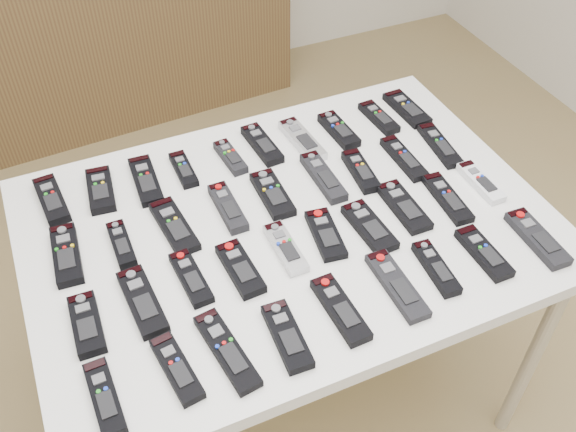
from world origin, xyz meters
name	(u,v)px	position (x,y,z in m)	size (l,w,h in m)	color
ground	(275,397)	(0.00, 0.00, 0.00)	(4.00, 4.00, 0.00)	olive
table	(288,238)	(0.05, 0.01, 0.72)	(1.25, 0.88, 0.78)	white
sideboard	(103,33)	(-0.09, 1.78, 0.43)	(1.73, 0.38, 0.86)	#4C331E
remote_0	(52,200)	(-0.46, 0.30, 0.79)	(0.05, 0.17, 0.02)	black
remote_1	(101,190)	(-0.34, 0.29, 0.79)	(0.06, 0.16, 0.02)	black
remote_2	(146,180)	(-0.23, 0.28, 0.79)	(0.06, 0.18, 0.02)	black
remote_3	(184,169)	(-0.13, 0.29, 0.79)	(0.04, 0.14, 0.02)	black
remote_4	(230,157)	(0.00, 0.28, 0.79)	(0.04, 0.14, 0.02)	black
remote_5	(262,144)	(0.10, 0.30, 0.79)	(0.05, 0.17, 0.02)	black
remote_6	(302,140)	(0.21, 0.27, 0.79)	(0.05, 0.19, 0.02)	#B7B7BC
remote_7	(339,130)	(0.32, 0.27, 0.79)	(0.05, 0.16, 0.02)	black
remote_8	(379,118)	(0.46, 0.28, 0.79)	(0.05, 0.15, 0.02)	black
remote_9	(407,109)	(0.55, 0.29, 0.79)	(0.06, 0.17, 0.02)	black
remote_10	(66,255)	(-0.46, 0.10, 0.79)	(0.06, 0.18, 0.02)	black
remote_11	(122,244)	(-0.34, 0.09, 0.79)	(0.04, 0.14, 0.02)	black
remote_12	(174,226)	(-0.21, 0.09, 0.79)	(0.06, 0.19, 0.02)	black
remote_13	(228,208)	(-0.07, 0.10, 0.79)	(0.05, 0.17, 0.02)	black
remote_14	(272,194)	(0.05, 0.10, 0.79)	(0.06, 0.17, 0.02)	black
remote_15	(323,177)	(0.19, 0.11, 0.79)	(0.05, 0.19, 0.02)	black
remote_16	(361,171)	(0.29, 0.09, 0.79)	(0.05, 0.16, 0.02)	black
remote_17	(404,158)	(0.42, 0.09, 0.79)	(0.05, 0.18, 0.02)	black
remote_18	(440,145)	(0.55, 0.10, 0.79)	(0.05, 0.18, 0.02)	black
remote_19	(87,324)	(-0.46, -0.11, 0.79)	(0.06, 0.16, 0.02)	black
remote_20	(142,301)	(-0.34, -0.10, 0.79)	(0.06, 0.19, 0.02)	black
remote_21	(191,278)	(-0.22, -0.08, 0.79)	(0.05, 0.16, 0.02)	black
remote_22	(240,269)	(-0.11, -0.10, 0.79)	(0.06, 0.16, 0.02)	black
remote_23	(285,248)	(0.00, -0.08, 0.79)	(0.05, 0.16, 0.02)	#B7B7BC
remote_24	(326,234)	(0.11, -0.08, 0.79)	(0.06, 0.16, 0.02)	black
remote_25	(369,227)	(0.21, -0.10, 0.79)	(0.06, 0.17, 0.02)	black
remote_26	(404,207)	(0.33, -0.07, 0.79)	(0.06, 0.18, 0.02)	black
remote_27	(447,198)	(0.44, -0.09, 0.79)	(0.05, 0.18, 0.02)	black
remote_28	(481,182)	(0.56, -0.07, 0.79)	(0.04, 0.16, 0.02)	silver
remote_29	(105,397)	(-0.46, -0.29, 0.79)	(0.05, 0.17, 0.02)	black
remote_30	(177,368)	(-0.32, -0.29, 0.79)	(0.05, 0.17, 0.02)	black
remote_31	(227,350)	(-0.21, -0.29, 0.79)	(0.05, 0.21, 0.02)	black
remote_32	(287,336)	(-0.09, -0.30, 0.79)	(0.06, 0.17, 0.02)	black
remote_33	(340,309)	(0.04, -0.29, 0.79)	(0.05, 0.18, 0.02)	black
remote_34	(397,285)	(0.18, -0.28, 0.79)	(0.05, 0.20, 0.02)	black
remote_35	(436,268)	(0.29, -0.27, 0.79)	(0.04, 0.16, 0.02)	black
remote_36	(484,253)	(0.41, -0.28, 0.79)	(0.05, 0.16, 0.02)	black
remote_37	(537,238)	(0.56, -0.29, 0.79)	(0.05, 0.18, 0.02)	black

